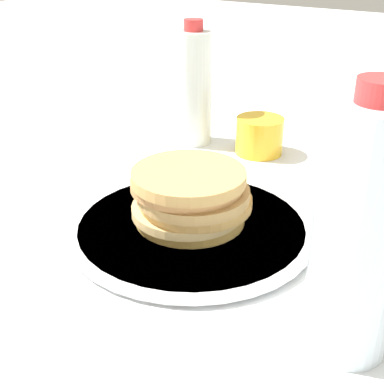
{
  "coord_description": "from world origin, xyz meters",
  "views": [
    {
      "loc": [
        0.3,
        -0.47,
        0.33
      ],
      "look_at": [
        0.01,
        0.0,
        0.05
      ],
      "focal_mm": 50.0,
      "sensor_mm": 36.0,
      "label": 1
    }
  ],
  "objects_px": {
    "juice_glass": "(259,136)",
    "water_bottle_mid": "(359,233)",
    "plate": "(192,227)",
    "water_bottle_near": "(193,87)",
    "pancake_stack": "(190,197)"
  },
  "relations": [
    {
      "from": "juice_glass",
      "to": "water_bottle_near",
      "type": "relative_size",
      "value": 0.38
    },
    {
      "from": "juice_glass",
      "to": "plate",
      "type": "bearing_deg",
      "value": -81.13
    },
    {
      "from": "pancake_stack",
      "to": "water_bottle_mid",
      "type": "distance_m",
      "value": 0.24
    },
    {
      "from": "juice_glass",
      "to": "water_bottle_mid",
      "type": "bearing_deg",
      "value": -54.63
    },
    {
      "from": "plate",
      "to": "juice_glass",
      "type": "distance_m",
      "value": 0.28
    },
    {
      "from": "plate",
      "to": "water_bottle_near",
      "type": "bearing_deg",
      "value": 121.71
    },
    {
      "from": "water_bottle_near",
      "to": "water_bottle_mid",
      "type": "distance_m",
      "value": 0.51
    },
    {
      "from": "juice_glass",
      "to": "water_bottle_mid",
      "type": "distance_m",
      "value": 0.45
    },
    {
      "from": "pancake_stack",
      "to": "water_bottle_mid",
      "type": "relative_size",
      "value": 0.61
    },
    {
      "from": "water_bottle_mid",
      "to": "plate",
      "type": "bearing_deg",
      "value": 157.09
    },
    {
      "from": "pancake_stack",
      "to": "water_bottle_mid",
      "type": "height_order",
      "value": "water_bottle_mid"
    },
    {
      "from": "plate",
      "to": "juice_glass",
      "type": "relative_size",
      "value": 3.85
    },
    {
      "from": "water_bottle_near",
      "to": "juice_glass",
      "type": "bearing_deg",
      "value": 6.61
    },
    {
      "from": "water_bottle_mid",
      "to": "juice_glass",
      "type": "bearing_deg",
      "value": 125.37
    },
    {
      "from": "pancake_stack",
      "to": "water_bottle_near",
      "type": "height_order",
      "value": "water_bottle_near"
    }
  ]
}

